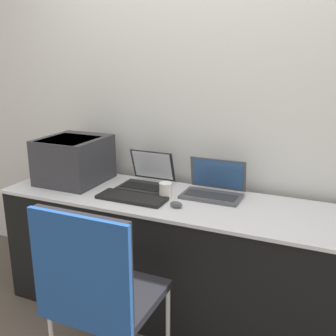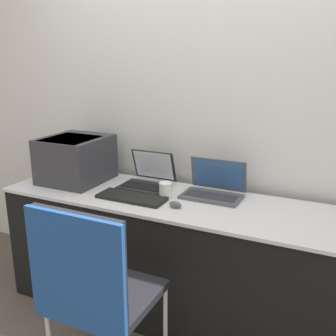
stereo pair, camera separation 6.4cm
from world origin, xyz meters
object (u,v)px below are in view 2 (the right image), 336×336
Objects in this scene: printer at (75,157)px; mouse at (175,205)px; laptop_right at (214,188)px; coffee_cup at (165,190)px; laptop_left at (147,179)px; chair at (91,283)px; external_keyboard at (132,197)px.

mouse is at bearing -11.45° from printer.
printer reaches higher than mouse.
laptop_right is 3.79× the size of coffee_cup.
mouse is (0.33, -0.27, -0.03)m from laptop_left.
coffee_cup is at bearing -35.33° from laptop_left.
printer is 0.71m from coffee_cup.
chair is (-0.02, -0.75, -0.21)m from coffee_cup.
laptop_right is 0.36× the size of chair.
chair is (-0.27, -0.91, -0.21)m from laptop_right.
laptop_right is (0.46, 0.01, -0.00)m from laptop_left.
laptop_right is at bearing 1.39° from laptop_left.
mouse is at bearing -45.89° from coffee_cup.
printer is at bearing -173.18° from laptop_right.
coffee_cup reaches higher than external_keyboard.
laptop_left is (0.50, 0.10, -0.11)m from printer.
coffee_cup is at bearing 88.85° from chair.
external_keyboard is at bearing -16.09° from printer.
printer reaches higher than external_keyboard.
coffee_cup is at bearing 33.17° from external_keyboard.
coffee_cup is 0.78m from chair.
laptop_right is 0.31m from mouse.
coffee_cup reaches higher than mouse.
mouse is 0.08× the size of chair.
laptop_right is (0.96, 0.11, -0.12)m from printer.
external_keyboard is (0.03, -0.26, -0.04)m from laptop_left.
chair is (0.19, -0.89, -0.22)m from laptop_left.
external_keyboard is at bearing 177.19° from mouse.
laptop_left is 3.23× the size of coffee_cup.
laptop_right is 0.97m from chair.
external_keyboard is at bearing -146.83° from coffee_cup.
coffee_cup is at bearing -148.99° from laptop_right.
chair is at bearing -76.15° from external_keyboard.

